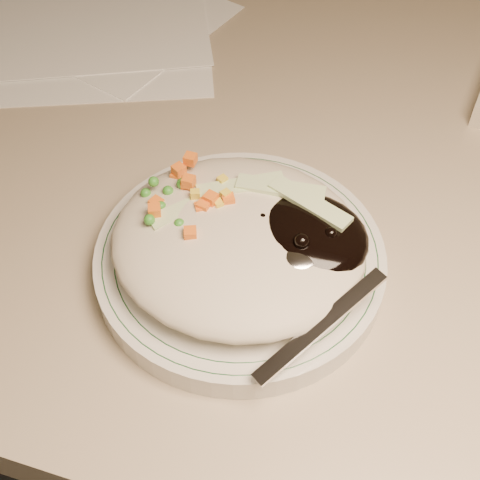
% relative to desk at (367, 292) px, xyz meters
% --- Properties ---
extents(desk, '(1.40, 0.70, 0.74)m').
position_rel_desk_xyz_m(desk, '(0.00, 0.00, 0.00)').
color(desk, gray).
rests_on(desk, ground).
extents(plate, '(0.23, 0.23, 0.02)m').
position_rel_desk_xyz_m(plate, '(-0.10, -0.16, 0.21)').
color(plate, silver).
rests_on(plate, desk).
extents(plate_rim, '(0.21, 0.21, 0.00)m').
position_rel_desk_xyz_m(plate_rim, '(-0.10, -0.16, 0.22)').
color(plate_rim, '#144723').
rests_on(plate_rim, plate).
extents(meal, '(0.21, 0.19, 0.05)m').
position_rel_desk_xyz_m(meal, '(-0.10, -0.16, 0.24)').
color(meal, beige).
rests_on(meal, plate).
extents(papers, '(0.38, 0.37, 0.00)m').
position_rel_desk_xyz_m(papers, '(-0.38, 0.12, 0.20)').
color(papers, white).
rests_on(papers, desk).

